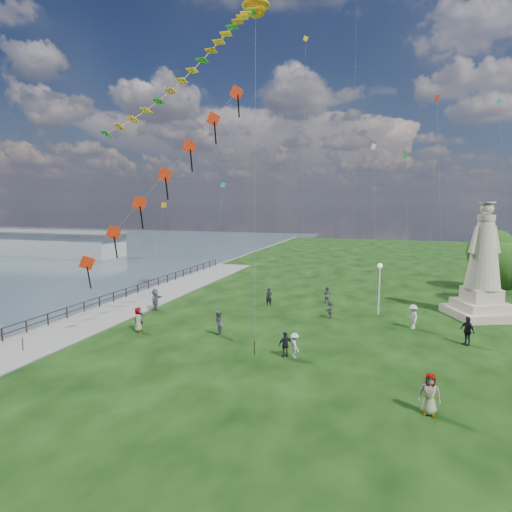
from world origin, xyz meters
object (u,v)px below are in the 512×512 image
(pier_pavilion, at_px, (50,243))
(person_4, at_px, (430,394))
(lamppost, at_px, (380,278))
(statue, at_px, (483,274))
(person_9, at_px, (467,331))
(person_3, at_px, (285,345))
(person_10, at_px, (138,319))
(person_8, at_px, (413,317))
(person_0, at_px, (139,319))
(serpent_kite, at_px, (254,7))
(person_7, at_px, (327,295))
(person_5, at_px, (155,299))
(person_1, at_px, (218,324))
(person_11, at_px, (330,309))
(person_6, at_px, (269,297))
(person_2, at_px, (295,345))

(pier_pavilion, relative_size, person_4, 15.84)
(lamppost, bearing_deg, person_4, -80.79)
(pier_pavilion, bearing_deg, statue, -20.29)
(statue, relative_size, person_9, 4.89)
(person_3, height_order, person_10, person_10)
(person_8, bearing_deg, person_4, -17.62)
(pier_pavilion, bearing_deg, person_3, -35.48)
(person_0, height_order, person_3, person_0)
(serpent_kite, bearing_deg, lamppost, 19.16)
(person_7, distance_m, person_10, 17.45)
(person_4, xyz_separation_m, person_8, (-0.18, 13.53, -0.03))
(person_7, distance_m, person_9, 13.71)
(person_0, bearing_deg, person_5, 97.92)
(statue, xyz_separation_m, person_8, (-5.41, -5.23, -2.64))
(person_10, bearing_deg, serpent_kite, -56.91)
(person_1, xyz_separation_m, person_7, (5.83, 12.09, -0.09))
(lamppost, xyz_separation_m, person_0, (-16.50, -10.17, -2.25))
(person_5, distance_m, person_9, 24.42)
(person_11, bearing_deg, statue, 119.99)
(person_1, height_order, serpent_kite, serpent_kite)
(person_10, relative_size, serpent_kite, 0.07)
(person_10, bearing_deg, person_3, -111.61)
(person_6, height_order, serpent_kite, serpent_kite)
(pier_pavilion, height_order, person_8, pier_pavilion)
(person_1, height_order, person_6, person_1)
(lamppost, distance_m, person_11, 5.02)
(person_2, relative_size, person_4, 0.80)
(person_1, xyz_separation_m, person_8, (13.10, 6.06, 0.02))
(person_7, relative_size, person_8, 0.88)
(person_5, relative_size, person_6, 1.16)
(person_7, relative_size, person_9, 0.83)
(person_5, xyz_separation_m, person_10, (2.02, -5.75, -0.07))
(person_0, height_order, person_8, person_8)
(statue, xyz_separation_m, person_7, (-12.68, 0.81, -2.75))
(person_2, distance_m, person_11, 9.61)
(person_4, xyz_separation_m, serpent_kite, (-12.61, 13.55, 23.20))
(person_2, bearing_deg, person_0, 45.46)
(statue, bearing_deg, person_11, 176.39)
(person_3, distance_m, person_4, 9.20)
(statue, height_order, person_7, statue)
(person_3, bearing_deg, person_8, -171.15)
(serpent_kite, bearing_deg, statue, 16.27)
(person_2, bearing_deg, serpent_kite, -3.88)
(person_0, xyz_separation_m, person_7, (11.80, 12.76, -0.08))
(person_3, distance_m, person_7, 14.66)
(person_1, height_order, person_8, person_8)
(person_3, xyz_separation_m, person_5, (-13.51, 7.56, 0.17))
(person_4, bearing_deg, serpent_kite, 134.27)
(person_2, relative_size, person_3, 0.96)
(statue, bearing_deg, person_10, -176.96)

